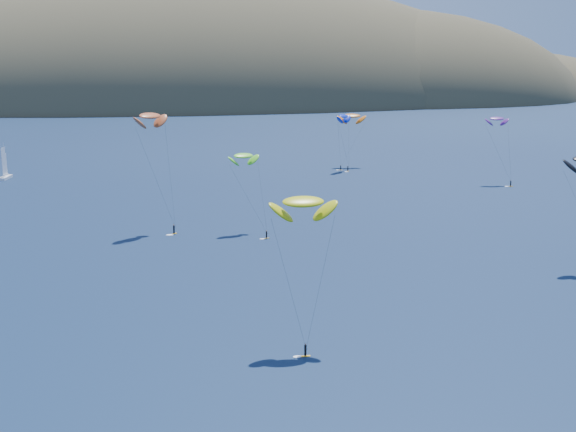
# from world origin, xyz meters

# --- Properties ---
(island) EXTENTS (730.00, 300.00, 210.00)m
(island) POSITION_xyz_m (39.40, 562.36, -10.74)
(island) COLOR #3D3526
(island) RESTS_ON ground
(sailboat) EXTENTS (9.36, 8.05, 11.31)m
(sailboat) POSITION_xyz_m (-62.68, 194.25, 0.94)
(sailboat) COLOR white
(sailboat) RESTS_ON ground
(kitesurfer_2) EXTENTS (8.89, 8.60, 22.03)m
(kitesurfer_2) POSITION_xyz_m (-4.22, 39.80, 19.53)
(kitesurfer_2) COLOR yellow
(kitesurfer_2) RESTS_ON ground
(kitesurfer_3) EXTENTS (7.78, 13.00, 18.54)m
(kitesurfer_3) POSITION_xyz_m (-1.38, 109.78, 16.52)
(kitesurfer_3) COLOR yellow
(kitesurfer_3) RESTS_ON ground
(kitesurfer_4) EXTENTS (7.94, 9.15, 19.99)m
(kitesurfer_4) POSITION_xyz_m (44.70, 191.06, 17.76)
(kitesurfer_4) COLOR yellow
(kitesurfer_4) RESTS_ON ground
(kitesurfer_6) EXTENTS (7.22, 10.87, 21.03)m
(kitesurfer_6) POSITION_xyz_m (82.37, 157.31, 19.03)
(kitesurfer_6) COLOR yellow
(kitesurfer_6) RESTS_ON ground
(kitesurfer_9) EXTENTS (9.48, 11.82, 27.74)m
(kitesurfer_9) POSITION_xyz_m (-21.12, 114.82, 25.18)
(kitesurfer_9) COLOR yellow
(kitesurfer_9) RESTS_ON ground
(kitesurfer_11) EXTENTS (11.98, 12.92, 19.65)m
(kitesurfer_11) POSITION_xyz_m (49.93, 199.50, 17.04)
(kitesurfer_11) COLOR yellow
(kitesurfer_11) RESTS_ON ground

